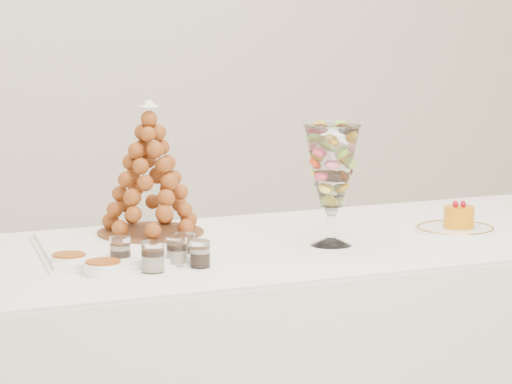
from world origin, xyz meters
name	(u,v)px	position (x,y,z in m)	size (l,w,h in m)	color
lace_tray	(157,245)	(-0.33, 0.16, 0.83)	(0.61, 0.45, 0.02)	white
macaron_vase	(332,168)	(0.13, 0.03, 1.03)	(0.15, 0.15, 0.33)	white
cake_plate	(455,229)	(0.54, 0.07, 0.82)	(0.23, 0.23, 0.01)	white
verrine_a	(120,251)	(-0.47, 0.01, 0.85)	(0.05, 0.05, 0.07)	white
verrine_b	(177,251)	(-0.34, -0.05, 0.86)	(0.05, 0.05, 0.07)	white
verrine_c	(185,247)	(-0.30, 0.00, 0.85)	(0.05, 0.05, 0.07)	white
verrine_d	(153,257)	(-0.42, -0.10, 0.86)	(0.06, 0.06, 0.08)	white
verrine_e	(200,254)	(-0.29, -0.10, 0.85)	(0.05, 0.05, 0.07)	white
ramekin_back	(69,261)	(-0.60, 0.03, 0.83)	(0.10, 0.10, 0.03)	white
ramekin_front	(103,268)	(-0.54, -0.08, 0.83)	(0.10, 0.10, 0.03)	white
croquembouche	(150,169)	(-0.31, 0.27, 1.02)	(0.30, 0.30, 0.37)	brown
mousse_cake	(459,217)	(0.55, 0.07, 0.86)	(0.09, 0.09, 0.08)	orange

